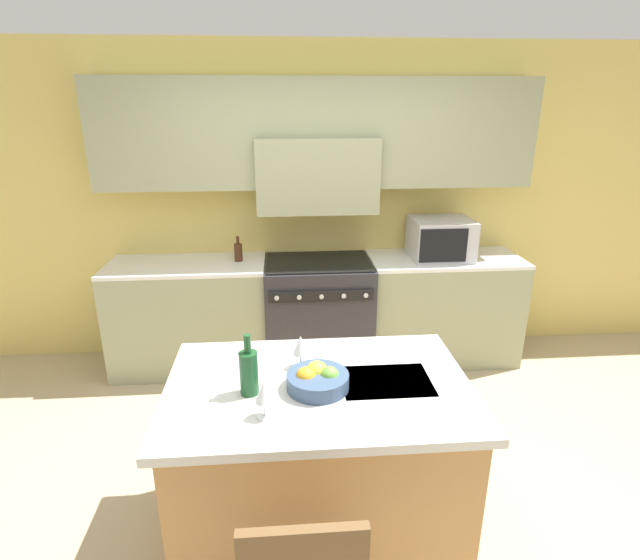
# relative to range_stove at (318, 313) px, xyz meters

# --- Properties ---
(ground_plane) EXTENTS (10.00, 10.00, 0.00)m
(ground_plane) POSITION_rel_range_stove_xyz_m (0.00, -1.63, -0.47)
(ground_plane) COLOR tan
(back_cabinetry) EXTENTS (10.00, 0.46, 2.70)m
(back_cabinetry) POSITION_rel_range_stove_xyz_m (0.00, 0.27, 1.12)
(back_cabinetry) COLOR #DBC166
(back_cabinetry) RESTS_ON ground_plane
(back_counter) EXTENTS (3.52, 0.62, 0.95)m
(back_counter) POSITION_rel_range_stove_xyz_m (-0.00, 0.02, 0.00)
(back_counter) COLOR gray
(back_counter) RESTS_ON ground_plane
(range_stove) EXTENTS (0.91, 0.70, 0.95)m
(range_stove) POSITION_rel_range_stove_xyz_m (0.00, 0.00, 0.00)
(range_stove) COLOR #2D2D33
(range_stove) RESTS_ON ground_plane
(microwave) EXTENTS (0.50, 0.45, 0.34)m
(microwave) POSITION_rel_range_stove_xyz_m (1.05, 0.02, 0.64)
(microwave) COLOR #B7B7BC
(microwave) RESTS_ON back_counter
(kitchen_island) EXTENTS (1.49, 0.98, 0.92)m
(kitchen_island) POSITION_rel_range_stove_xyz_m (-0.14, -1.89, -0.01)
(kitchen_island) COLOR #B7844C
(kitchen_island) RESTS_ON ground_plane
(wine_bottle) EXTENTS (0.09, 0.09, 0.30)m
(wine_bottle) POSITION_rel_range_stove_xyz_m (-0.47, -1.95, 0.56)
(wine_bottle) COLOR #194723
(wine_bottle) RESTS_ON kitchen_island
(wine_glass_near) EXTENTS (0.08, 0.08, 0.18)m
(wine_glass_near) POSITION_rel_range_stove_xyz_m (-0.40, -2.14, 0.57)
(wine_glass_near) COLOR white
(wine_glass_near) RESTS_ON kitchen_island
(wine_glass_far) EXTENTS (0.08, 0.08, 0.18)m
(wine_glass_far) POSITION_rel_range_stove_xyz_m (-0.22, -1.72, 0.57)
(wine_glass_far) COLOR white
(wine_glass_far) RESTS_ON kitchen_island
(fruit_bowl) EXTENTS (0.30, 0.30, 0.12)m
(fruit_bowl) POSITION_rel_range_stove_xyz_m (-0.15, -1.92, 0.49)
(fruit_bowl) COLOR #384C6B
(fruit_bowl) RESTS_ON kitchen_island
(oil_bottle_on_counter) EXTENTS (0.07, 0.07, 0.21)m
(oil_bottle_on_counter) POSITION_rel_range_stove_xyz_m (-0.67, 0.06, 0.56)
(oil_bottle_on_counter) COLOR #422314
(oil_bottle_on_counter) RESTS_ON back_counter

